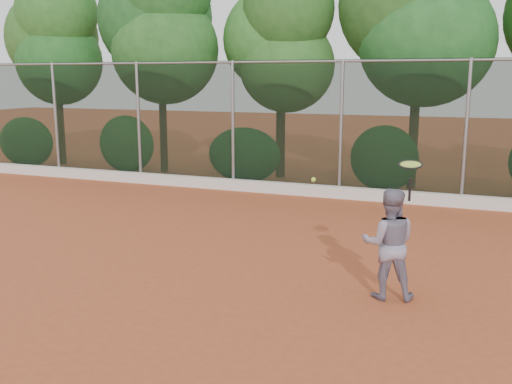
% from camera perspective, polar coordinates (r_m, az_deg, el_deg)
% --- Properties ---
extents(ground, '(80.00, 80.00, 0.00)m').
position_cam_1_polar(ground, '(8.59, -2.44, -9.45)').
color(ground, '#A54927').
rests_on(ground, ground).
extents(concrete_curb, '(24.00, 0.20, 0.30)m').
position_cam_1_polar(concrete_curb, '(14.82, 8.15, -0.02)').
color(concrete_curb, silver).
rests_on(concrete_curb, ground).
extents(tennis_player, '(0.87, 0.74, 1.57)m').
position_cam_1_polar(tennis_player, '(8.16, 13.13, -5.06)').
color(tennis_player, gray).
rests_on(tennis_player, ground).
extents(chainlink_fence, '(24.09, 0.09, 3.50)m').
position_cam_1_polar(chainlink_fence, '(14.76, 8.50, 6.63)').
color(chainlink_fence, black).
rests_on(chainlink_fence, ground).
extents(foliage_backdrop, '(23.70, 3.63, 7.55)m').
position_cam_1_polar(foliage_backdrop, '(16.81, 8.43, 15.88)').
color(foliage_backdrop, '#47331B').
rests_on(foliage_backdrop, ground).
extents(tennis_racket, '(0.33, 0.33, 0.56)m').
position_cam_1_polar(tennis_racket, '(7.79, 15.19, 2.38)').
color(tennis_racket, black).
rests_on(tennis_racket, ground).
extents(tennis_ball_in_flight, '(0.07, 0.07, 0.07)m').
position_cam_1_polar(tennis_ball_in_flight, '(8.06, 5.76, 1.24)').
color(tennis_ball_in_flight, '#C1EB35').
rests_on(tennis_ball_in_flight, ground).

